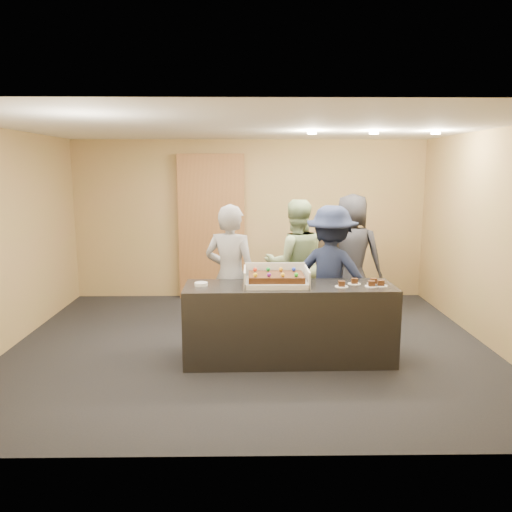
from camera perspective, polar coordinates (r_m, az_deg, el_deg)
name	(u,v)px	position (r m, az deg, el deg)	size (l,w,h in m)	color
room	(250,240)	(6.13, -0.70, 1.84)	(6.04, 6.00, 2.70)	black
serving_counter	(289,323)	(5.84, 3.80, -7.64)	(2.40, 0.70, 0.90)	black
storage_cabinet	(212,227)	(8.56, -5.09, 3.31)	(1.12, 0.15, 2.46)	brown
cake_box	(276,281)	(5.73, 2.29, -2.83)	(0.73, 0.51, 0.22)	white
sheet_cake	(276,277)	(5.69, 2.30, -2.40)	(0.63, 0.43, 0.12)	#331D0B
plate_stack	(201,284)	(5.72, -6.29, -3.20)	(0.15, 0.15, 0.04)	white
slice_a	(342,285)	(5.71, 9.76, -3.27)	(0.15, 0.15, 0.07)	white
slice_b	(354,282)	(5.87, 11.18, -2.94)	(0.15, 0.15, 0.07)	white
slice_c	(372,285)	(5.79, 13.06, -3.20)	(0.15, 0.15, 0.07)	white
slice_d	(374,282)	(5.92, 13.29, -2.91)	(0.15, 0.15, 0.07)	white
slice_e	(381,284)	(5.83, 14.07, -3.13)	(0.15, 0.15, 0.07)	white
person_server_grey	(231,277)	(6.15, -2.92, -2.42)	(0.66, 0.43, 1.80)	gray
person_sage_man	(295,264)	(7.00, 4.53, -0.90)	(0.87, 0.68, 1.80)	#97B07C
person_navy_man	(331,275)	(6.40, 8.56, -2.18)	(1.14, 0.65, 1.76)	#1B2340
person_brown_extra	(324,265)	(7.51, 7.74, -1.07)	(0.93, 0.39, 1.58)	brown
person_dark_suit	(351,256)	(7.57, 10.82, -0.01)	(0.91, 0.59, 1.86)	#222227
ceiling_spotlights	(374,133)	(6.78, 13.32, 13.55)	(1.72, 0.12, 0.03)	#FFEAC6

